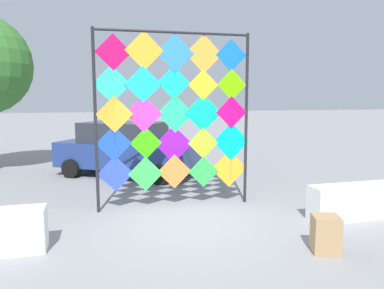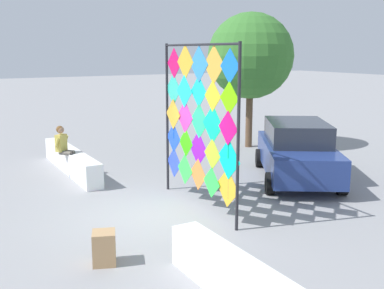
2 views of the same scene
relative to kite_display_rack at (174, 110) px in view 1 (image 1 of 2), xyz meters
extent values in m
plane|color=gray|center=(-0.05, -1.31, -2.26)|extent=(120.00, 120.00, 0.00)
cylinder|color=#232328|center=(-1.73, 0.05, -0.25)|extent=(0.07, 0.07, 4.01)
cylinder|color=#232328|center=(1.73, -0.05, -0.25)|extent=(0.07, 0.07, 4.01)
cylinder|color=#232328|center=(0.00, 0.00, 1.70)|extent=(3.46, 0.16, 0.06)
cube|color=blue|center=(-1.34, 0.04, -1.41)|extent=(0.81, 0.04, 0.81)
cube|color=#3CF753|center=(-0.68, 0.01, -1.44)|extent=(0.79, 0.03, 0.79)
cube|color=orange|center=(-0.01, 0.00, -1.42)|extent=(0.80, 0.04, 0.80)
cube|color=#31F44D|center=(0.68, -0.04, -1.45)|extent=(0.73, 0.03, 0.73)
cube|color=gold|center=(1.32, -0.03, -1.41)|extent=(0.89, 0.04, 0.89)
cube|color=blue|center=(-1.36, 0.04, -0.73)|extent=(0.79, 0.04, 0.79)
cube|color=#36F10E|center=(-0.65, 0.02, -0.74)|extent=(0.72, 0.03, 0.72)
cube|color=#8415E0|center=(-0.02, 0.02, -0.78)|extent=(0.87, 0.04, 0.87)
cube|color=#AFDD28|center=(0.67, -0.02, -0.78)|extent=(0.73, 0.03, 0.73)
cylinder|color=#4B16E5|center=(0.67, -0.01, -1.31)|extent=(0.02, 0.02, 0.33)
cube|color=#06D5BB|center=(1.36, -0.04, -0.76)|extent=(0.91, 0.04, 0.91)
cylinder|color=red|center=(1.36, -0.03, -1.44)|extent=(0.02, 0.02, 0.45)
cube|color=gold|center=(-1.33, 0.02, -0.08)|extent=(0.81, 0.04, 0.81)
cylinder|color=blue|center=(-1.33, 0.03, -0.62)|extent=(0.02, 0.02, 0.25)
cube|color=#D53198|center=(-0.70, 0.02, -0.08)|extent=(0.84, 0.04, 0.84)
cube|color=#21E47B|center=(0.02, 0.01, -0.09)|extent=(0.85, 0.04, 0.85)
cube|color=#0AF290|center=(0.67, -0.02, -0.08)|extent=(0.89, 0.04, 0.89)
cube|color=#E70C70|center=(1.35, -0.06, -0.07)|extent=(0.76, 0.03, 0.76)
cylinder|color=#16E587|center=(1.35, -0.05, -0.59)|extent=(0.02, 0.02, 0.29)
cube|color=#31D3B7|center=(-1.37, 0.05, 0.56)|extent=(0.83, 0.04, 0.83)
cube|color=#1DEBF5|center=(-0.70, 0.01, 0.57)|extent=(0.81, 0.04, 0.81)
cube|color=#18E3D8|center=(-0.01, 0.02, 0.61)|extent=(0.76, 0.03, 0.76)
cylinder|color=red|center=(-0.01, 0.03, 0.07)|extent=(0.02, 0.02, 0.32)
cube|color=yellow|center=(0.67, -0.02, 0.56)|extent=(0.71, 0.03, 0.71)
cylinder|color=#162FE5|center=(0.67, -0.01, 0.01)|extent=(0.02, 0.02, 0.39)
cube|color=#75EA08|center=(1.36, -0.04, 0.57)|extent=(0.72, 0.03, 0.72)
cylinder|color=#8216E5|center=(1.36, -0.03, 0.02)|extent=(0.02, 0.02, 0.39)
cube|color=#EB0F5D|center=(-1.32, 0.05, 1.24)|extent=(0.79, 0.03, 0.79)
cylinder|color=#16E59C|center=(-1.32, 0.06, 0.69)|extent=(0.02, 0.02, 0.31)
cube|color=yellow|center=(-0.66, 0.01, 1.29)|extent=(0.86, 0.04, 0.86)
cube|color=#3291DD|center=(0.02, 0.00, 1.26)|extent=(0.86, 0.04, 0.86)
cube|color=gold|center=(0.69, -0.01, 1.25)|extent=(0.88, 0.04, 0.88)
cube|color=blue|center=(1.34, -0.03, 1.24)|extent=(0.75, 0.03, 0.75)
cube|color=navy|center=(-0.73, 3.88, -1.56)|extent=(4.82, 4.04, 0.80)
cube|color=#282D38|center=(-0.86, 3.96, -0.84)|extent=(3.03, 2.78, 0.64)
cylinder|color=black|center=(1.07, 3.86, -1.96)|extent=(0.63, 0.52, 0.60)
cylinder|color=black|center=(0.04, 2.24, -1.96)|extent=(0.63, 0.52, 0.60)
cylinder|color=black|center=(-1.49, 5.51, -1.96)|extent=(0.63, 0.52, 0.60)
cylinder|color=black|center=(-2.53, 3.89, -1.96)|extent=(0.63, 0.52, 0.60)
cube|color=tan|center=(1.86, -3.09, -1.95)|extent=(0.54, 0.54, 0.61)
camera|label=1|loc=(-1.72, -8.03, 0.27)|focal=33.85mm
camera|label=2|loc=(9.56, -5.67, 1.57)|focal=43.83mm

